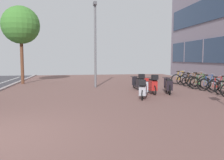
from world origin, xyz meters
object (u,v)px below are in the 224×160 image
at_px(bicycle_rack_09, 186,80).
at_px(lamp_post, 95,40).
at_px(scooter_extra, 143,90).
at_px(bicycle_rack_05, 209,84).
at_px(bicycle_rack_10, 180,79).
at_px(bicycle_rack_08, 191,81).
at_px(scooter_mid, 139,83).
at_px(scooter_near, 152,85).
at_px(bicycle_rack_07, 198,82).
at_px(street_tree, 21,25).
at_px(bicycle_rack_04, 218,86).
at_px(scooter_far, 169,86).

bearing_deg(bicycle_rack_09, lamp_post, -177.16).
height_order(bicycle_rack_09, scooter_extra, bicycle_rack_09).
distance_m(bicycle_rack_05, bicycle_rack_10, 3.53).
height_order(bicycle_rack_08, scooter_mid, scooter_mid).
bearing_deg(bicycle_rack_10, bicycle_rack_09, -85.02).
bearing_deg(scooter_near, bicycle_rack_10, 49.04).
bearing_deg(lamp_post, bicycle_rack_07, -9.81).
relative_size(bicycle_rack_07, scooter_extra, 0.85).
xyz_separation_m(bicycle_rack_07, scooter_mid, (-4.01, -0.61, 0.08)).
xyz_separation_m(bicycle_rack_10, lamp_post, (-6.21, -1.02, 2.59)).
bearing_deg(street_tree, bicycle_rack_09, -12.90).
height_order(bicycle_rack_07, bicycle_rack_10, bicycle_rack_07).
relative_size(bicycle_rack_04, lamp_post, 0.24).
bearing_deg(scooter_extra, scooter_far, 35.27).
distance_m(bicycle_rack_05, lamp_post, 7.19).
distance_m(scooter_extra, lamp_post, 5.41).
bearing_deg(bicycle_rack_08, street_tree, 163.71).
bearing_deg(bicycle_rack_08, scooter_far, -134.22).
bearing_deg(scooter_mid, street_tree, 147.95).
distance_m(bicycle_rack_04, bicycle_rack_08, 2.82).
bearing_deg(scooter_mid, bicycle_rack_07, 8.71).
bearing_deg(bicycle_rack_05, scooter_near, -170.47).
xyz_separation_m(bicycle_rack_09, scooter_far, (-2.78, -3.53, 0.08)).
height_order(lamp_post, street_tree, street_tree).
bearing_deg(scooter_extra, bicycle_rack_05, 23.48).
height_order(bicycle_rack_07, scooter_near, scooter_near).
bearing_deg(street_tree, bicycle_rack_05, -25.71).
bearing_deg(bicycle_rack_07, bicycle_rack_10, 94.10).
height_order(bicycle_rack_08, bicycle_rack_09, bicycle_rack_09).
relative_size(bicycle_rack_07, scooter_mid, 0.80).
bearing_deg(scooter_near, bicycle_rack_08, 36.91).
xyz_separation_m(scooter_near, street_tree, (-7.64, 6.01, 3.69)).
xyz_separation_m(bicycle_rack_04, street_tree, (-11.31, 6.11, 3.83)).
xyz_separation_m(bicycle_rack_09, scooter_extra, (-4.50, -4.75, 0.08)).
height_order(bicycle_rack_05, scooter_mid, scooter_mid).
bearing_deg(scooter_far, bicycle_rack_08, 45.78).
height_order(bicycle_rack_09, scooter_near, scooter_near).
height_order(scooter_far, lamp_post, lamp_post).
bearing_deg(scooter_extra, scooter_mid, 78.02).
bearing_deg(bicycle_rack_05, street_tree, 154.29).
relative_size(scooter_mid, street_tree, 0.33).
height_order(scooter_near, street_tree, street_tree).
bearing_deg(street_tree, scooter_far, -35.72).
distance_m(bicycle_rack_07, bicycle_rack_08, 0.72).
bearing_deg(bicycle_rack_08, lamp_post, 176.38).
relative_size(bicycle_rack_08, scooter_mid, 0.71).
bearing_deg(scooter_mid, bicycle_rack_09, 27.31).
bearing_deg(street_tree, bicycle_rack_07, -19.35).
bearing_deg(bicycle_rack_08, scooter_extra, -137.88).
distance_m(bicycle_rack_08, scooter_near, 4.53).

